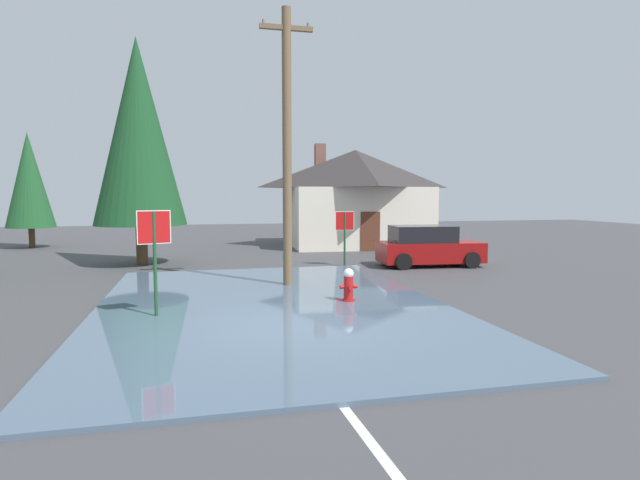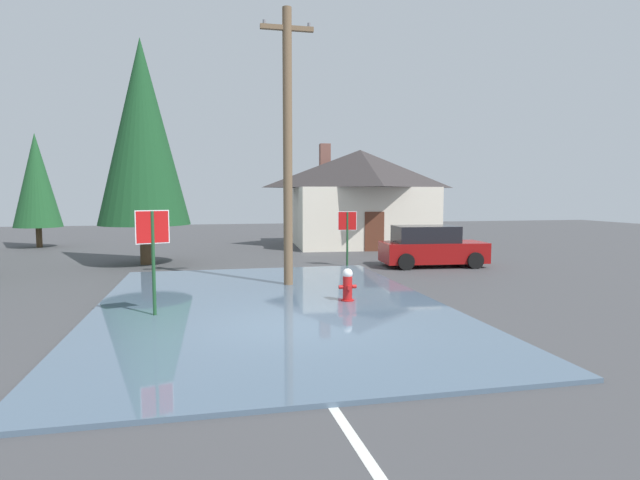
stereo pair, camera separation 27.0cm
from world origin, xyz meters
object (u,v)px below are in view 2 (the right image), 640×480
(stop_sign_near, at_px, (153,241))
(pine_tree_mid_left, at_px, (36,180))
(fire_hydrant, at_px, (348,286))
(stop_sign_far, at_px, (347,227))
(utility_pole, at_px, (288,144))
(house, at_px, (360,196))
(pine_tree_short_left, at_px, (142,133))
(parked_car, at_px, (431,247))

(stop_sign_near, xyz_separation_m, pine_tree_mid_left, (-7.74, 18.11, 1.82))
(fire_hydrant, distance_m, pine_tree_mid_left, 21.77)
(stop_sign_far, bearing_deg, utility_pole, -126.51)
(stop_sign_far, relative_size, pine_tree_mid_left, 0.36)
(stop_sign_far, bearing_deg, house, 70.06)
(house, height_order, pine_tree_mid_left, pine_tree_mid_left)
(utility_pole, distance_m, stop_sign_far, 5.79)
(stop_sign_far, relative_size, pine_tree_short_left, 0.24)
(parked_car, distance_m, pine_tree_mid_left, 21.22)
(utility_pole, height_order, pine_tree_short_left, pine_tree_short_left)
(stop_sign_far, distance_m, parked_car, 3.43)
(stop_sign_far, xyz_separation_m, parked_car, (3.25, -0.75, -0.79))
(stop_sign_near, height_order, fire_hydrant, stop_sign_near)
(stop_sign_far, bearing_deg, parked_car, -12.99)
(fire_hydrant, bearing_deg, pine_tree_short_left, 123.48)
(stop_sign_near, xyz_separation_m, house, (9.67, 15.74, 0.99))
(stop_sign_near, relative_size, utility_pole, 0.30)
(pine_tree_short_left, bearing_deg, house, 28.64)
(utility_pole, relative_size, pine_tree_mid_left, 1.36)
(stop_sign_near, xyz_separation_m, fire_hydrant, (4.79, 0.59, -1.34))
(stop_sign_near, xyz_separation_m, utility_pole, (3.65, 3.37, 2.58))
(house, height_order, pine_tree_short_left, pine_tree_short_left)
(utility_pole, bearing_deg, house, 64.04)
(stop_sign_far, xyz_separation_m, pine_tree_mid_left, (-14.40, 10.67, 2.06))
(utility_pole, xyz_separation_m, pine_tree_short_left, (-4.92, 6.40, 0.98))
(pine_tree_short_left, bearing_deg, fire_hydrant, -56.52)
(stop_sign_far, distance_m, pine_tree_short_left, 9.10)
(utility_pole, relative_size, house, 1.01)
(utility_pole, bearing_deg, parked_car, 27.92)
(stop_sign_far, bearing_deg, pine_tree_short_left, 163.68)
(stop_sign_near, bearing_deg, pine_tree_mid_left, 113.15)
(house, bearing_deg, pine_tree_mid_left, 172.27)
(pine_tree_mid_left, bearing_deg, parked_car, -32.90)
(utility_pole, height_order, parked_car, utility_pole)
(fire_hydrant, bearing_deg, pine_tree_mid_left, 125.58)
(house, relative_size, parked_car, 1.99)
(stop_sign_near, height_order, pine_tree_mid_left, pine_tree_mid_left)
(house, bearing_deg, parked_car, -88.48)
(stop_sign_near, distance_m, fire_hydrant, 5.00)
(fire_hydrant, relative_size, utility_pole, 0.11)
(fire_hydrant, xyz_separation_m, house, (4.89, 15.15, 2.33))
(fire_hydrant, relative_size, parked_car, 0.22)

